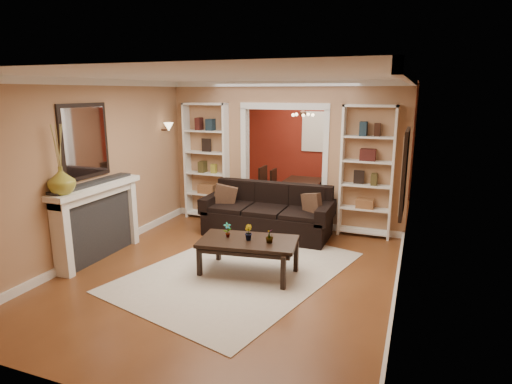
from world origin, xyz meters
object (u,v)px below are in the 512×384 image
at_px(bookshelf_left, 207,162).
at_px(fireplace, 99,222).
at_px(sofa, 267,211).
at_px(dining_table, 301,194).
at_px(bookshelf_right, 367,172).
at_px(coffee_table, 248,257).

relative_size(bookshelf_left, fireplace, 1.35).
height_order(sofa, dining_table, sofa).
distance_m(sofa, bookshelf_right, 1.86).
bearing_deg(fireplace, dining_table, 63.35).
bearing_deg(dining_table, bookshelf_right, -134.81).
bearing_deg(sofa, bookshelf_left, 158.59).
bearing_deg(bookshelf_right, coffee_table, -119.73).
distance_m(sofa, dining_table, 2.16).
height_order(fireplace, dining_table, fireplace).
height_order(sofa, coffee_table, sofa).
xyz_separation_m(bookshelf_right, dining_table, (-1.58, 1.57, -0.88)).
bearing_deg(bookshelf_right, fireplace, -145.20).
relative_size(bookshelf_right, dining_table, 1.52).
bearing_deg(bookshelf_left, sofa, -21.41).
distance_m(bookshelf_right, dining_table, 2.40).
xyz_separation_m(bookshelf_left, bookshelf_right, (3.10, 0.00, 0.00)).
bearing_deg(dining_table, sofa, 178.97).
bearing_deg(fireplace, bookshelf_right, 34.80).
xyz_separation_m(bookshelf_left, dining_table, (1.52, 1.57, -0.88)).
xyz_separation_m(sofa, bookshelf_right, (1.62, 0.58, 0.70)).
xyz_separation_m(fireplace, dining_table, (2.06, 4.10, -0.31)).
xyz_separation_m(coffee_table, bookshelf_left, (-1.80, 2.28, 0.90)).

